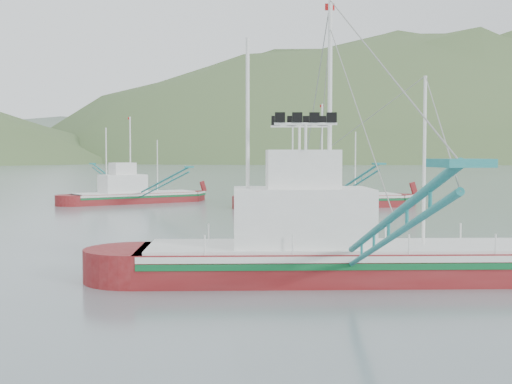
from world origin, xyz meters
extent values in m
plane|color=slate|center=(0.00, 0.00, 0.00)|extent=(1200.00, 1200.00, 0.00)
cube|color=maroon|center=(1.80, -2.72, 0.22)|extent=(17.35, 7.43, 2.24)
cube|color=silver|center=(1.80, -2.72, 1.18)|extent=(17.04, 7.45, 0.25)
cube|color=#0C592A|center=(1.80, -2.72, 0.90)|extent=(17.04, 7.48, 0.25)
cube|color=silver|center=(1.80, -2.72, 1.40)|extent=(16.49, 7.05, 0.13)
cube|color=silver|center=(0.15, -2.42, 2.58)|extent=(6.16, 4.53, 2.47)
cube|color=silver|center=(0.15, -2.42, 4.60)|extent=(3.31, 2.95, 1.57)
cylinder|color=white|center=(1.25, -2.62, 6.39)|extent=(0.18, 0.18, 10.09)
cylinder|color=white|center=(-2.06, -2.02, 5.64)|extent=(0.16, 0.16, 8.58)
cylinder|color=white|center=(5.12, -3.32, 4.88)|extent=(0.13, 0.13, 7.07)
cube|color=maroon|center=(13.29, 35.46, 0.20)|extent=(14.69, 3.97, 1.96)
cube|color=silver|center=(13.29, 35.46, 1.03)|extent=(14.40, 4.05, 0.22)
cube|color=#0C592A|center=(13.29, 35.46, 0.78)|extent=(14.40, 4.07, 0.22)
cube|color=silver|center=(13.29, 35.46, 1.22)|extent=(13.96, 3.78, 0.12)
cube|color=silver|center=(11.82, 35.45, 2.25)|extent=(4.90, 3.15, 2.15)
cube|color=silver|center=(11.82, 35.45, 4.01)|extent=(2.55, 2.16, 1.37)
cylinder|color=white|center=(12.80, 35.46, 5.58)|extent=(0.16, 0.16, 8.80)
cylinder|color=white|center=(9.87, 35.45, 4.92)|extent=(0.14, 0.14, 7.48)
cylinder|color=white|center=(16.23, 35.47, 4.26)|extent=(0.12, 0.12, 6.16)
cube|color=maroon|center=(-4.72, 45.05, 0.18)|extent=(13.67, 8.20, 1.77)
cube|color=silver|center=(-4.72, 45.05, 0.93)|extent=(13.45, 8.17, 0.20)
cube|color=#0C592A|center=(-4.72, 45.05, 0.71)|extent=(13.45, 8.18, 0.20)
cube|color=silver|center=(-4.72, 45.05, 1.11)|extent=(12.98, 7.79, 0.11)
cube|color=silver|center=(-5.96, 44.56, 2.04)|extent=(5.17, 4.27, 1.95)
cube|color=silver|center=(-5.96, 44.56, 3.63)|extent=(2.86, 2.66, 1.24)
cylinder|color=white|center=(-5.13, 44.89, 5.05)|extent=(0.14, 0.14, 7.98)
cylinder|color=white|center=(-7.60, 43.91, 4.45)|extent=(0.12, 0.12, 6.78)
cylinder|color=white|center=(-2.25, 46.03, 3.86)|extent=(0.11, 0.11, 5.58)
ellipsoid|color=#425C2F|center=(240.00, 430.00, 0.00)|extent=(684.00, 432.00, 306.00)
ellipsoid|color=slate|center=(30.00, 560.00, 0.00)|extent=(960.00, 400.00, 240.00)
camera|label=1|loc=(-7.80, -30.60, 5.25)|focal=50.00mm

